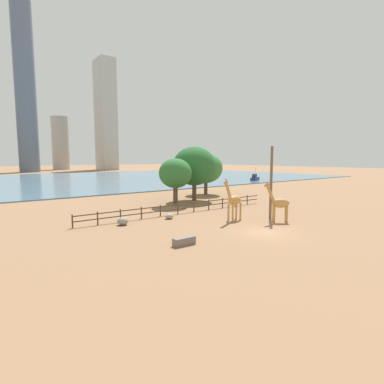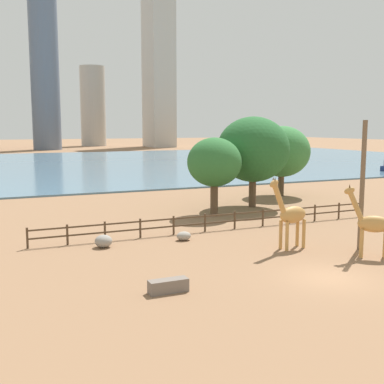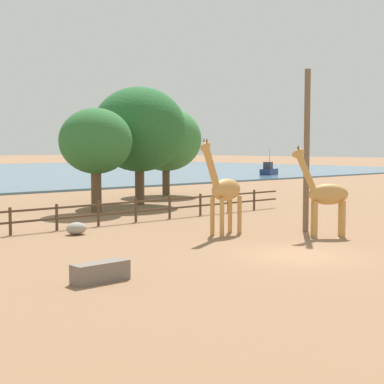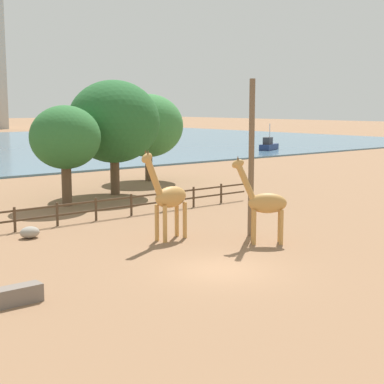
% 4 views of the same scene
% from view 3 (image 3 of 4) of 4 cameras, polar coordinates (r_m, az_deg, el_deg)
% --- Properties ---
extents(giraffe_tall, '(2.97, 1.06, 4.48)m').
position_cam_3_polar(giraffe_tall, '(27.14, 3.13, 0.23)').
color(giraffe_tall, '#C18C47').
rests_on(giraffe_tall, ground).
extents(giraffe_companion, '(2.38, 2.09, 4.15)m').
position_cam_3_polar(giraffe_companion, '(27.28, 12.79, -0.19)').
color(giraffe_companion, '#C18C47').
rests_on(giraffe_companion, ground).
extents(utility_pole, '(0.28, 0.28, 7.76)m').
position_cam_3_polar(utility_pole, '(28.70, 11.06, 3.93)').
color(utility_pole, brown).
rests_on(utility_pole, ground).
extents(boulder_by_pole, '(0.97, 0.77, 0.58)m').
position_cam_3_polar(boulder_by_pole, '(27.87, -11.15, -3.49)').
color(boulder_by_pole, gray).
rests_on(boulder_by_pole, ground).
extents(feeding_trough, '(1.80, 0.60, 0.60)m').
position_cam_3_polar(feeding_trough, '(18.06, -8.87, -7.67)').
color(feeding_trough, '#72665B').
rests_on(feeding_trough, ground).
extents(enclosure_fence, '(26.12, 0.14, 1.30)m').
position_cam_3_polar(enclosure_fence, '(30.97, -8.11, -1.78)').
color(enclosure_fence, '#4C3826').
rests_on(enclosure_fence, ground).
extents(tree_left_large, '(5.99, 5.99, 7.45)m').
position_cam_3_polar(tree_left_large, '(49.67, -2.55, 5.13)').
color(tree_left_large, brown).
rests_on(tree_left_large, ground).
extents(tree_center_broad, '(4.54, 4.54, 6.50)m').
position_cam_3_polar(tree_center_broad, '(37.04, -9.32, 4.85)').
color(tree_center_broad, brown).
rests_on(tree_center_broad, ground).
extents(tree_right_tall, '(6.62, 6.62, 8.30)m').
position_cam_3_polar(tree_right_tall, '(41.75, -5.13, 6.04)').
color(tree_right_tall, brown).
rests_on(tree_right_tall, ground).
extents(boat_ferry, '(4.41, 3.04, 3.74)m').
position_cam_3_polar(boat_ferry, '(84.10, 7.46, 2.10)').
color(boat_ferry, navy).
rests_on(boat_ferry, harbor_water).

